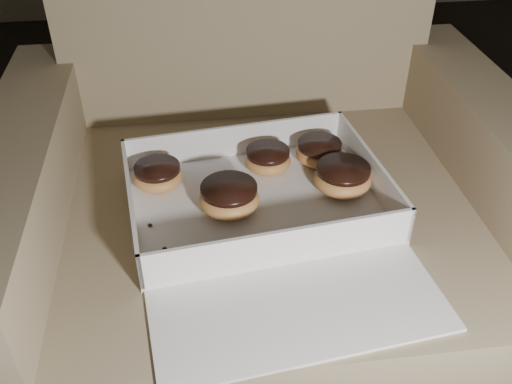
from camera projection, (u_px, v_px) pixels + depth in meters
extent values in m
cube|color=#897457|center=(266.00, 278.00, 1.09)|extent=(0.71, 0.71, 0.41)
cube|color=#897457|center=(51.00, 271.00, 1.01)|extent=(0.12, 0.71, 0.55)
cube|color=#897457|center=(466.00, 234.00, 1.09)|extent=(0.12, 0.71, 0.55)
cube|color=white|center=(256.00, 204.00, 0.93)|extent=(0.43, 0.34, 0.01)
cube|color=white|center=(236.00, 140.00, 1.02)|extent=(0.40, 0.05, 0.06)
cube|color=white|center=(282.00, 247.00, 0.80)|extent=(0.40, 0.05, 0.06)
cube|color=white|center=(132.00, 206.00, 0.87)|extent=(0.04, 0.30, 0.06)
cube|color=white|center=(370.00, 170.00, 0.95)|extent=(0.04, 0.30, 0.06)
cube|color=#CD5262|center=(373.00, 169.00, 0.95)|extent=(0.04, 0.29, 0.05)
cube|color=white|center=(300.00, 310.00, 0.75)|extent=(0.41, 0.22, 0.01)
ellipsoid|color=#DA8A4C|center=(342.00, 179.00, 0.94)|extent=(0.10, 0.10, 0.05)
cylinder|color=black|center=(344.00, 169.00, 0.93)|extent=(0.09, 0.09, 0.01)
ellipsoid|color=#DA8A4C|center=(229.00, 199.00, 0.90)|extent=(0.10, 0.10, 0.05)
cylinder|color=black|center=(229.00, 189.00, 0.89)|extent=(0.09, 0.09, 0.01)
ellipsoid|color=#DA8A4C|center=(268.00, 160.00, 0.99)|extent=(0.08, 0.08, 0.04)
cylinder|color=black|center=(268.00, 152.00, 0.98)|extent=(0.08, 0.08, 0.01)
ellipsoid|color=#DA8A4C|center=(158.00, 177.00, 0.95)|extent=(0.08, 0.08, 0.04)
cylinder|color=black|center=(157.00, 168.00, 0.94)|extent=(0.08, 0.08, 0.01)
ellipsoid|color=#DA8A4C|center=(319.00, 153.00, 1.01)|extent=(0.08, 0.08, 0.04)
cylinder|color=black|center=(320.00, 145.00, 1.00)|extent=(0.08, 0.08, 0.01)
ellipsoid|color=black|center=(150.00, 225.00, 0.88)|extent=(0.01, 0.01, 0.00)
ellipsoid|color=black|center=(165.00, 249.00, 0.84)|extent=(0.01, 0.01, 0.00)
ellipsoid|color=black|center=(370.00, 216.00, 0.89)|extent=(0.01, 0.01, 0.00)
ellipsoid|color=black|center=(228.00, 265.00, 0.81)|extent=(0.01, 0.01, 0.00)
ellipsoid|color=black|center=(341.00, 236.00, 0.86)|extent=(0.01, 0.01, 0.00)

